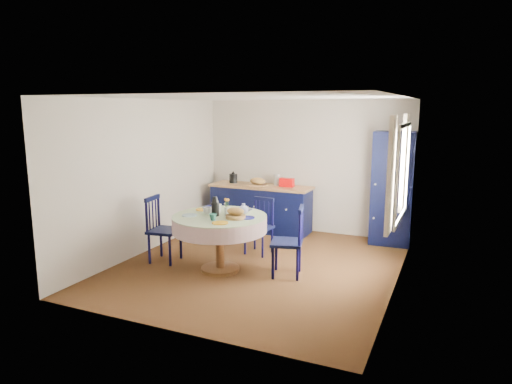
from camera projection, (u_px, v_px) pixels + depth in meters
floor at (258, 266)px, 6.91m from camera, size 4.50×4.50×0.00m
ceiling at (258, 98)px, 6.46m from camera, size 4.50×4.50×0.00m
wall_back at (305, 167)px, 8.71m from camera, size 4.00×0.02×2.50m
wall_left at (147, 176)px, 7.48m from camera, size 0.02×4.50×2.50m
wall_right at (400, 195)px, 5.89m from camera, size 0.02×4.50×2.50m
window at (400, 171)px, 6.13m from camera, size 0.10×1.74×1.45m
kitchen_counter at (261, 207)px, 8.85m from camera, size 1.99×0.64×1.13m
pantry_cabinet at (392, 189)px, 7.87m from camera, size 0.71×0.52×1.96m
dining_table at (220, 224)px, 6.59m from camera, size 1.37×1.37×1.11m
chair_left at (162, 229)px, 7.05m from camera, size 0.49×0.51×1.02m
chair_far at (260, 226)px, 7.45m from camera, size 0.45×0.43×0.91m
chair_right at (290, 241)px, 6.43m from camera, size 0.52×0.54×1.01m
mug_a at (208, 211)px, 6.65m from camera, size 0.13×0.13×0.10m
mug_b at (213, 217)px, 6.28m from camera, size 0.10×0.10×0.10m
mug_c at (245, 210)px, 6.71m from camera, size 0.13×0.13×0.10m
mug_d at (219, 207)px, 6.96m from camera, size 0.09×0.09×0.08m
cobalt_bowl at (211, 209)px, 6.89m from camera, size 0.23×0.23×0.06m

